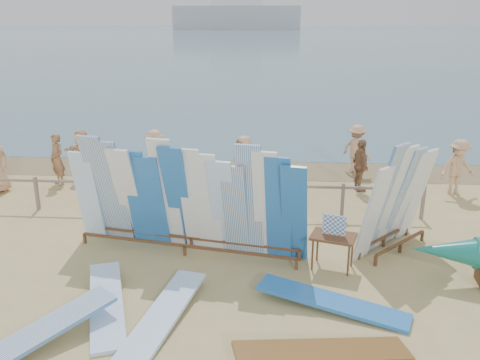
# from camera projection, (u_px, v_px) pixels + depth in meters

# --- Properties ---
(ground) EXTENTS (160.00, 160.00, 0.00)m
(ground) POSITION_uv_depth(u_px,v_px,m) (163.00, 267.00, 10.44)
(ground) COLOR tan
(ground) RESTS_ON ground
(ocean) EXTENTS (320.00, 240.00, 0.02)m
(ocean) POSITION_uv_depth(u_px,v_px,m) (268.00, 35.00, 131.85)
(ocean) COLOR #446579
(ocean) RESTS_ON ground
(wet_sand_strip) EXTENTS (40.00, 2.60, 0.01)m
(wet_sand_strip) POSITION_uv_depth(u_px,v_px,m) (208.00, 167.00, 17.27)
(wet_sand_strip) COLOR olive
(wet_sand_strip) RESTS_ON ground
(distant_ship) EXTENTS (45.00, 8.00, 14.00)m
(distant_ship) POSITION_uv_depth(u_px,v_px,m) (237.00, 14.00, 180.31)
(distant_ship) COLOR #999EA3
(distant_ship) RESTS_ON ocean
(fence) EXTENTS (12.08, 0.08, 0.90)m
(fence) POSITION_uv_depth(u_px,v_px,m) (186.00, 190.00, 13.09)
(fence) COLOR gray
(fence) RESTS_ON ground
(main_surfboard_rack) EXTENTS (5.20, 1.64, 2.59)m
(main_surfboard_rack) POSITION_uv_depth(u_px,v_px,m) (186.00, 202.00, 10.76)
(main_surfboard_rack) COLOR brown
(main_surfboard_rack) RESTS_ON ground
(side_surfboard_rack) EXTENTS (1.94, 1.97, 2.54)m
(side_surfboard_rack) POSITION_uv_depth(u_px,v_px,m) (396.00, 201.00, 10.86)
(side_surfboard_rack) COLOR brown
(side_surfboard_rack) RESTS_ON ground
(vendor_table) EXTENTS (1.02, 0.85, 1.16)m
(vendor_table) POSITION_uv_depth(u_px,v_px,m) (333.00, 251.00, 10.29)
(vendor_table) COLOR brown
(vendor_table) RESTS_ON ground
(flat_board_d) EXTENTS (2.72, 1.47, 0.24)m
(flat_board_d) POSITION_uv_depth(u_px,v_px,m) (332.00, 308.00, 8.98)
(flat_board_d) COLOR blue
(flat_board_d) RESTS_ON ground
(flat_board_e) EXTENTS (2.14, 2.43, 0.43)m
(flat_board_e) POSITION_uv_depth(u_px,v_px,m) (36.00, 348.00, 7.91)
(flat_board_e) COLOR silver
(flat_board_e) RESTS_ON ground
(flat_board_a) EXTENTS (1.42, 2.73, 0.21)m
(flat_board_a) POSITION_uv_depth(u_px,v_px,m) (107.00, 308.00, 8.98)
(flat_board_a) COLOR #9BC5F8
(flat_board_a) RESTS_ON ground
(flat_board_b) EXTENTS (1.12, 2.76, 0.22)m
(flat_board_b) POSITION_uv_depth(u_px,v_px,m) (164.00, 320.00, 8.63)
(flat_board_b) COLOR #9BC5F8
(flat_board_b) RESTS_ON ground
(beach_chair_left) EXTENTS (0.56, 0.57, 0.78)m
(beach_chair_left) POSITION_uv_depth(u_px,v_px,m) (236.00, 197.00, 13.77)
(beach_chair_left) COLOR red
(beach_chair_left) RESTS_ON ground
(beach_chair_right) EXTENTS (0.51, 0.53, 0.77)m
(beach_chair_right) POSITION_uv_depth(u_px,v_px,m) (229.00, 196.00, 13.90)
(beach_chair_right) COLOR red
(beach_chair_right) RESTS_ON ground
(stroller) EXTENTS (0.73, 0.86, 1.01)m
(stroller) POSITION_uv_depth(u_px,v_px,m) (251.00, 192.00, 13.65)
(stroller) COLOR red
(stroller) RESTS_ON ground
(beachgoer_1) EXTENTS (0.65, 0.61, 1.59)m
(beachgoer_1) POSITION_uv_depth(u_px,v_px,m) (57.00, 159.00, 15.28)
(beachgoer_1) COLOR #8C6042
(beachgoer_1) RESTS_ON ground
(beachgoer_2) EXTENTS (0.81, 0.75, 1.54)m
(beachgoer_2) POSITION_uv_depth(u_px,v_px,m) (98.00, 163.00, 14.99)
(beachgoer_2) COLOR beige
(beachgoer_2) RESTS_ON ground
(beachgoer_6) EXTENTS (0.85, 0.92, 1.74)m
(beachgoer_6) POSITION_uv_depth(u_px,v_px,m) (244.00, 166.00, 14.36)
(beachgoer_6) COLOR tan
(beachgoer_6) RESTS_ON ground
(beachgoer_9) EXTENTS (1.03, 1.03, 1.60)m
(beachgoer_9) POSITION_uv_depth(u_px,v_px,m) (356.00, 149.00, 16.45)
(beachgoer_9) COLOR tan
(beachgoer_9) RESTS_ON ground
(beachgoer_3) EXTENTS (0.74, 1.13, 1.62)m
(beachgoer_3) POSITION_uv_depth(u_px,v_px,m) (155.00, 156.00, 15.62)
(beachgoer_3) COLOR tan
(beachgoer_3) RESTS_ON ground
(beachgoer_11) EXTENTS (1.44, 1.27, 1.57)m
(beachgoer_11) POSITION_uv_depth(u_px,v_px,m) (82.00, 154.00, 15.92)
(beachgoer_11) COLOR beige
(beachgoer_11) RESTS_ON ground
(beachgoer_10) EXTENTS (0.60, 0.98, 1.55)m
(beachgoer_10) POSITION_uv_depth(u_px,v_px,m) (361.00, 165.00, 14.74)
(beachgoer_10) COLOR #8C6042
(beachgoer_10) RESTS_ON ground
(beachgoer_extra_0) EXTENTS (1.14, 0.75, 1.64)m
(beachgoer_extra_0) POSITION_uv_depth(u_px,v_px,m) (458.00, 168.00, 14.38)
(beachgoer_extra_0) COLOR tan
(beachgoer_extra_0) RESTS_ON ground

